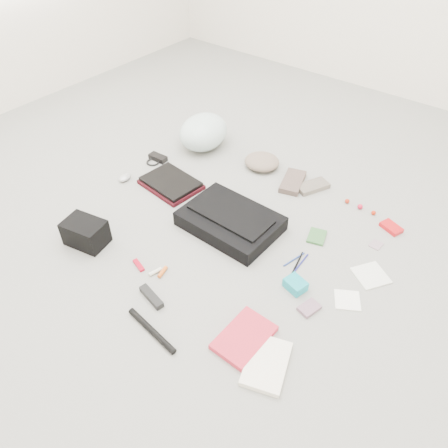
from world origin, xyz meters
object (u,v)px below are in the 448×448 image
Objects in this scene: messenger_bag at (230,221)px; camera_bag at (86,233)px; accordion_wallet at (295,285)px; laptop at (171,182)px; book_red at (244,337)px; bike_helmet at (203,132)px.

camera_bag is (-0.47, -0.51, 0.02)m from messenger_bag.
messenger_bag is at bearing 177.62° from accordion_wallet.
camera_bag reaches higher than accordion_wallet.
book_red is (0.91, -0.55, -0.02)m from laptop.
laptop is 3.32× the size of accordion_wallet.
accordion_wallet is (0.94, 0.37, -0.04)m from camera_bag.
accordion_wallet is (0.46, -0.14, -0.02)m from messenger_bag.
messenger_bag is 1.56× the size of laptop.
camera_bag is at bearing -177.36° from book_red.
bike_helmet is 1.79× the size of camera_bag.
messenger_bag is at bearing 35.57° from camera_bag.
laptop is 0.96m from accordion_wallet.
bike_helmet reaches higher than laptop.
messenger_bag reaches higher than book_red.
laptop is 0.46m from bike_helmet.
messenger_bag reaches higher than accordion_wallet.
camera_bag reaches higher than messenger_bag.
accordion_wallet is (1.06, -0.64, -0.08)m from bike_helmet.
book_red is 0.35m from accordion_wallet.
accordion_wallet is (0.02, 0.35, 0.01)m from book_red.
camera_bag is at bearing -84.17° from laptop.
camera_bag is at bearing -143.83° from accordion_wallet.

